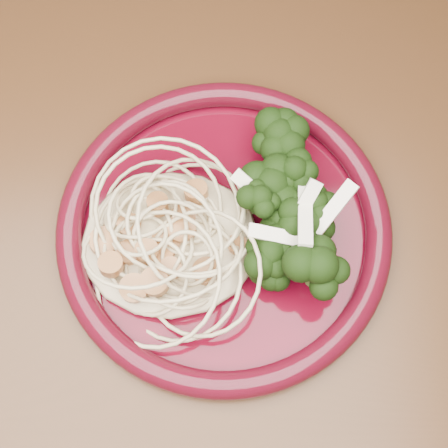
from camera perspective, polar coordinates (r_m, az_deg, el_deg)
name	(u,v)px	position (r m, az deg, el deg)	size (l,w,h in m)	color
dining_table	(334,321)	(0.63, 10.07, -8.73)	(1.20, 0.80, 0.75)	#472814
dinner_plate	(224,228)	(0.54, 0.00, -0.36)	(0.35, 0.35, 0.02)	#470411
spaghetti_pile	(169,238)	(0.52, -5.02, -1.31)	(0.15, 0.13, 0.03)	beige
scallop_cluster	(165,222)	(0.49, -5.38, 0.17)	(0.12, 0.12, 0.04)	#B77941
broccoli_pile	(291,199)	(0.52, 6.12, 2.32)	(0.10, 0.16, 0.06)	black
onion_garnish	(295,181)	(0.49, 6.52, 3.89)	(0.07, 0.10, 0.06)	white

